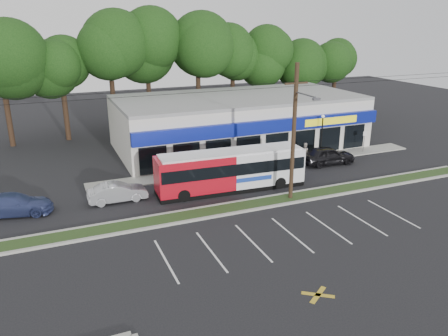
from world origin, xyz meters
TOP-DOWN VIEW (x-y plane):
  - ground at (0.00, 0.00)m, footprint 120.00×120.00m
  - grass_strip at (0.00, 1.00)m, footprint 40.00×1.60m
  - curb_south at (0.00, 0.15)m, footprint 40.00×0.25m
  - curb_north at (0.00, 1.85)m, footprint 40.00×0.25m
  - sidewalk at (5.00, 9.00)m, footprint 32.00×2.20m
  - strip_mall at (5.50, 15.91)m, footprint 25.00×12.55m
  - utility_pole at (2.83, 0.93)m, footprint 50.00×2.77m
  - lamp_post at (11.00, 8.80)m, footprint 0.30×0.30m
  - sign_post at (16.00, 8.57)m, footprint 0.45×0.10m
  - tree_line at (4.00, 26.00)m, footprint 46.76×6.76m
  - metrobus at (-0.34, 4.50)m, footprint 11.90×3.09m
  - car_dark at (10.51, 6.93)m, footprint 5.13×2.36m
  - car_silver at (-9.00, 5.54)m, footprint 4.29×1.50m
  - car_blue at (-15.99, 5.96)m, footprint 5.46×3.09m
  - pedestrian_a at (3.06, 8.50)m, footprint 0.70×0.64m
  - pedestrian_b at (8.88, 8.33)m, footprint 0.93×0.73m

SIDE VIEW (x-z plane):
  - ground at x=0.00m, z-range 0.00..0.00m
  - sidewalk at x=5.00m, z-range 0.00..0.10m
  - grass_strip at x=0.00m, z-range 0.00..0.12m
  - curb_south at x=0.00m, z-range 0.00..0.14m
  - curb_north at x=0.00m, z-range 0.00..0.14m
  - car_silver at x=-9.00m, z-range 0.00..1.41m
  - car_blue at x=-15.99m, z-range 0.00..1.49m
  - pedestrian_a at x=3.06m, z-range 0.00..1.61m
  - car_dark at x=10.51m, z-range 0.00..1.70m
  - pedestrian_b at x=8.88m, z-range 0.00..1.86m
  - sign_post at x=16.00m, z-range 0.44..2.67m
  - metrobus at x=-0.34m, z-range 0.09..3.27m
  - strip_mall at x=5.50m, z-range 0.00..5.30m
  - lamp_post at x=11.00m, z-range 0.55..4.80m
  - utility_pole at x=2.83m, z-range 0.41..10.41m
  - tree_line at x=4.00m, z-range 2.50..14.33m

